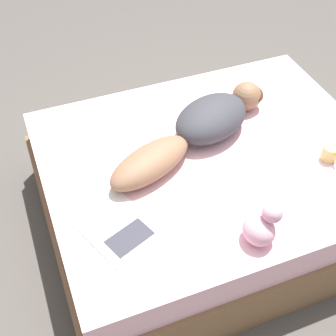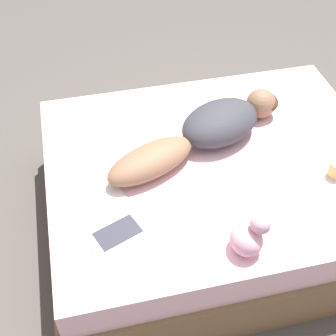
% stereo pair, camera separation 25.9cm
% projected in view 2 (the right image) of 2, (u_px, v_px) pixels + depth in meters
% --- Properties ---
extents(ground_plane, '(12.00, 12.00, 0.00)m').
position_uv_depth(ground_plane, '(211.00, 219.00, 3.10)').
color(ground_plane, '#4C4742').
extents(bed, '(1.64, 2.02, 0.55)m').
position_uv_depth(bed, '(214.00, 191.00, 2.91)').
color(bed, brown).
rests_on(bed, ground_plane).
extents(person, '(0.68, 1.21, 0.21)m').
position_uv_depth(person, '(207.00, 130.00, 2.75)').
color(person, brown).
rests_on(person, bed).
extents(open_magazine, '(0.50, 0.45, 0.01)m').
position_uv_depth(open_magazine, '(108.00, 220.00, 2.39)').
color(open_magazine, silver).
rests_on(open_magazine, bed).
extents(plush_toy, '(0.17, 0.19, 0.23)m').
position_uv_depth(plush_toy, '(249.00, 237.00, 2.21)').
color(plush_toy, '#DB9EB2').
rests_on(plush_toy, bed).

